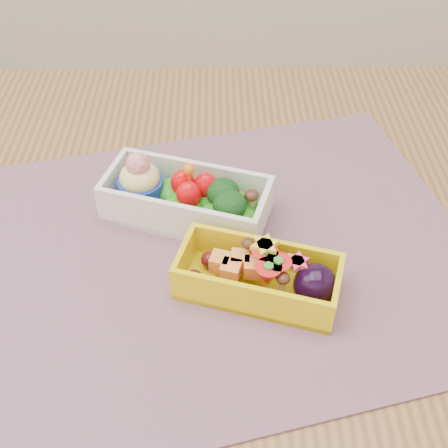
{
  "coord_description": "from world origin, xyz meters",
  "views": [
    {
      "loc": [
        0.03,
        -0.43,
        1.2
      ],
      "look_at": [
        0.03,
        -0.0,
        0.79
      ],
      "focal_mm": 45.6,
      "sensor_mm": 36.0,
      "label": 1
    }
  ],
  "objects_px": {
    "table": "(198,304)",
    "bento_yellow": "(262,276)",
    "bento_white": "(186,198)",
    "placemat": "(217,253)"
  },
  "relations": [
    {
      "from": "table",
      "to": "bento_yellow",
      "type": "height_order",
      "value": "bento_yellow"
    },
    {
      "from": "table",
      "to": "bento_yellow",
      "type": "xyz_separation_m",
      "value": [
        0.07,
        -0.06,
        0.13
      ]
    },
    {
      "from": "table",
      "to": "bento_white",
      "type": "bearing_deg",
      "value": 101.64
    },
    {
      "from": "placemat",
      "to": "bento_white",
      "type": "distance_m",
      "value": 0.07
    },
    {
      "from": "bento_white",
      "to": "table",
      "type": "bearing_deg",
      "value": -60.4
    },
    {
      "from": "bento_yellow",
      "to": "table",
      "type": "bearing_deg",
      "value": 154.18
    },
    {
      "from": "placemat",
      "to": "bento_yellow",
      "type": "distance_m",
      "value": 0.07
    },
    {
      "from": "table",
      "to": "placemat",
      "type": "xyz_separation_m",
      "value": [
        0.02,
        -0.01,
        0.1
      ]
    },
    {
      "from": "table",
      "to": "bento_yellow",
      "type": "relative_size",
      "value": 6.89
    },
    {
      "from": "placemat",
      "to": "bento_white",
      "type": "height_order",
      "value": "bento_white"
    }
  ]
}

